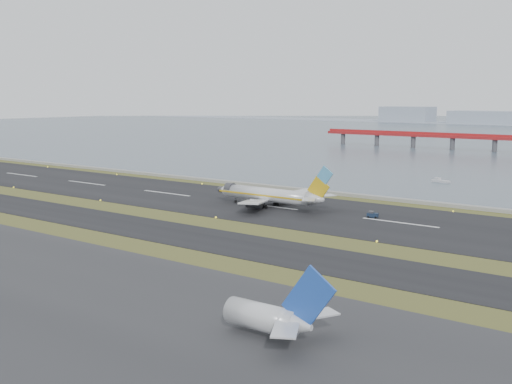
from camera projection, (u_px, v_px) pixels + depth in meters
ground at (196, 223)px, 156.96m from camera, size 1000.00×1000.00×0.00m
taxiway_strip at (161, 231)px, 147.49m from camera, size 1000.00×18.00×0.10m
runway_strip at (268, 206)px, 180.62m from camera, size 1000.00×45.00×0.10m
seawall at (323, 192)px, 204.23m from camera, size 1000.00×2.50×1.00m
airliner at (271, 195)px, 178.23m from camera, size 38.52×32.89×12.80m
pushback_tug at (372, 215)px, 163.11m from camera, size 3.05×2.18×1.77m
second_airliner_tail at (275, 318)px, 81.26m from camera, size 15.87×13.26×9.86m
workboat_near at (440, 181)px, 230.57m from camera, size 7.06×3.67×1.64m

